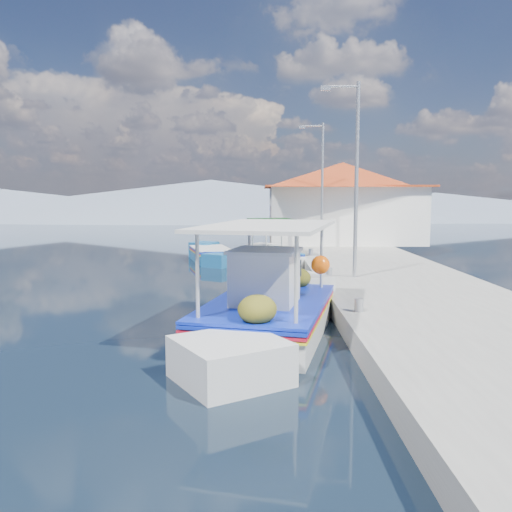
{
  "coord_description": "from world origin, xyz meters",
  "views": [
    {
      "loc": [
        1.61,
        -14.37,
        3.04
      ],
      "look_at": [
        1.5,
        0.82,
        1.3
      ],
      "focal_mm": 36.72,
      "sensor_mm": 36.0,
      "label": 1
    }
  ],
  "objects": [
    {
      "name": "caique_blue_hull",
      "position": [
        -0.67,
        9.98,
        0.26
      ],
      "size": [
        2.51,
        5.22,
        0.96
      ],
      "rotation": [
        0.0,
        0.0,
        -0.26
      ],
      "color": "#185B93",
      "rests_on": "ground"
    },
    {
      "name": "bollards",
      "position": [
        3.8,
        5.25,
        0.65
      ],
      "size": [
        0.2,
        17.2,
        0.3
      ],
      "color": "#A5A8AD",
      "rests_on": "quay"
    },
    {
      "name": "lamp_post_far",
      "position": [
        4.51,
        11.0,
        3.85
      ],
      "size": [
        1.21,
        0.14,
        6.0
      ],
      "color": "#A5A8AD",
      "rests_on": "quay"
    },
    {
      "name": "ground",
      "position": [
        0.0,
        0.0,
        0.0
      ],
      "size": [
        160.0,
        160.0,
        0.0
      ],
      "primitive_type": "plane",
      "color": "black",
      "rests_on": "ground"
    },
    {
      "name": "lamp_post_near",
      "position": [
        4.51,
        2.0,
        3.85
      ],
      "size": [
        1.21,
        0.14,
        6.0
      ],
      "color": "#A5A8AD",
      "rests_on": "quay"
    },
    {
      "name": "quay",
      "position": [
        5.9,
        6.0,
        0.25
      ],
      "size": [
        5.0,
        44.0,
        0.5
      ],
      "primitive_type": "cube",
      "color": "#9A9890",
      "rests_on": "ground"
    },
    {
      "name": "caique_green_canopy",
      "position": [
        2.26,
        8.64,
        0.34
      ],
      "size": [
        2.64,
        5.88,
        2.25
      ],
      "rotation": [
        0.0,
        0.0,
        -0.22
      ],
      "color": "silver",
      "rests_on": "ground"
    },
    {
      "name": "mountain_ridge",
      "position": [
        6.54,
        56.0,
        2.04
      ],
      "size": [
        171.4,
        96.0,
        5.5
      ],
      "color": "slate",
      "rests_on": "ground"
    },
    {
      "name": "main_caique",
      "position": [
        1.78,
        -3.1,
        0.52
      ],
      "size": [
        3.62,
        8.03,
        2.72
      ],
      "rotation": [
        0.0,
        0.0,
        0.23
      ],
      "color": "silver",
      "rests_on": "ground"
    },
    {
      "name": "harbor_building",
      "position": [
        6.2,
        15.0,
        2.78
      ],
      "size": [
        10.49,
        10.49,
        4.4
      ],
      "color": "white",
      "rests_on": "quay"
    }
  ]
}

